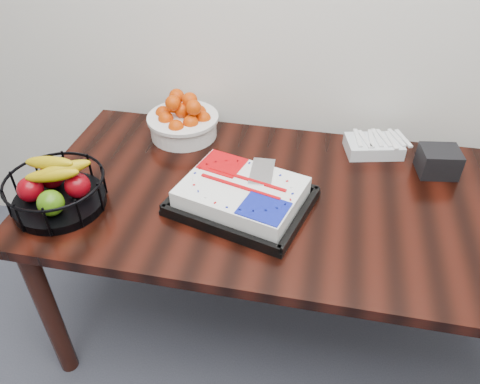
% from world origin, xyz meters
% --- Properties ---
extents(table, '(1.80, 0.90, 0.75)m').
position_xyz_m(table, '(0.00, 2.00, 0.66)').
color(table, black).
rests_on(table, ground).
extents(cake_tray, '(0.52, 0.45, 0.09)m').
position_xyz_m(cake_tray, '(-0.15, 1.91, 0.79)').
color(cake_tray, black).
rests_on(cake_tray, table).
extents(tangerine_bowl, '(0.29, 0.29, 0.18)m').
position_xyz_m(tangerine_bowl, '(-0.47, 2.31, 0.83)').
color(tangerine_bowl, white).
rests_on(tangerine_bowl, table).
extents(fruit_basket, '(0.33, 0.33, 0.17)m').
position_xyz_m(fruit_basket, '(-0.75, 1.79, 0.82)').
color(fruit_basket, black).
rests_on(fruit_basket, table).
extents(fork_bag, '(0.24, 0.18, 0.06)m').
position_xyz_m(fork_bag, '(0.30, 2.34, 0.78)').
color(fork_bag, silver).
rests_on(fork_bag, table).
extents(napkin_box, '(0.15, 0.14, 0.10)m').
position_xyz_m(napkin_box, '(0.52, 2.25, 0.80)').
color(napkin_box, black).
rests_on(napkin_box, table).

